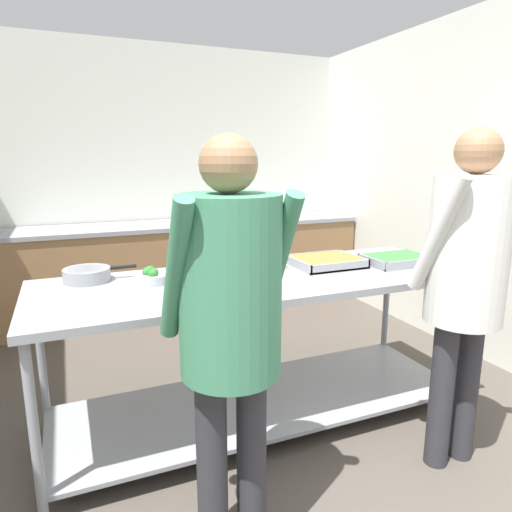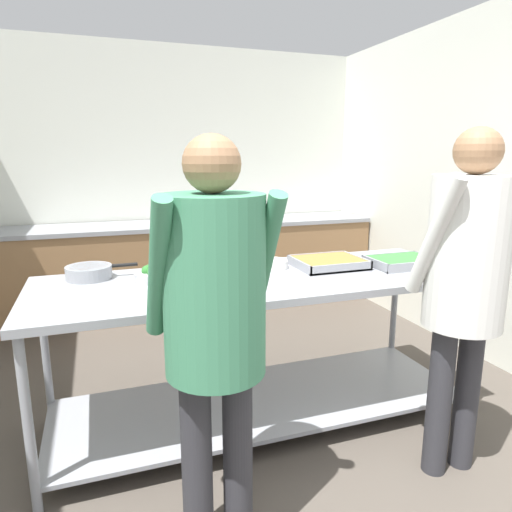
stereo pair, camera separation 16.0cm
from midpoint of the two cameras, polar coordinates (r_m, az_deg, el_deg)
The scene contains 13 objects.
wall_rear at distance 4.92m, azimuth -13.05°, elevation 9.38°, with size 4.12×0.06×2.65m.
wall_right at distance 4.05m, azimuth 22.82°, elevation 8.16°, with size 0.06×4.13×2.65m.
back_counter at distance 4.68m, azimuth -11.75°, elevation -1.48°, with size 3.96×0.65×0.91m.
serving_counter at distance 2.66m, azimuth -0.89°, elevation -8.60°, with size 2.49×0.87×0.89m.
sauce_pan at distance 2.67m, azimuth -21.97°, elevation -2.13°, with size 0.39×0.25×0.07m.
broccoli_bowl at distance 2.52m, azimuth -14.68°, elevation -2.55°, with size 0.18×0.18×0.09m.
serving_tray_roast at distance 2.62m, azimuth -7.15°, elevation -1.91°, with size 0.44×0.33×0.05m.
plate_stack at distance 2.78m, azimuth -0.07°, elevation -1.01°, with size 0.22×0.22×0.05m.
serving_tray_greens at distance 2.85m, azimuth 7.18°, elevation -0.73°, with size 0.41×0.34×0.05m.
serving_tray_vegetables at distance 2.99m, azimuth 15.81°, elevation -0.49°, with size 0.40×0.29×0.05m.
guest_serving_left at distance 1.72m, azimuth -5.92°, elevation -6.49°, with size 0.49×0.39×1.63m.
guest_serving_right at distance 2.36m, azimuth 23.11°, elevation -1.27°, with size 0.46×0.36×1.68m.
water_bottle at distance 4.74m, azimuth -8.37°, elevation 5.60°, with size 0.08×0.08×0.22m.
Camera 1 is at (-0.92, -0.80, 1.55)m, focal length 32.00 mm.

